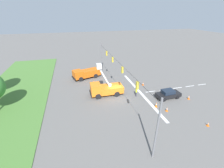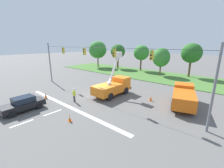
{
  "view_description": "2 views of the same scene",
  "coord_description": "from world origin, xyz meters",
  "views": [
    {
      "loc": [
        -22.36,
        6.92,
        13.73
      ],
      "look_at": [
        1.39,
        0.51,
        1.88
      ],
      "focal_mm": 24.0,
      "sensor_mm": 36.0,
      "label": 1
    },
    {
      "loc": [
        14.33,
        -13.53,
        7.09
      ],
      "look_at": [
        0.59,
        2.19,
        1.45
      ],
      "focal_mm": 24.0,
      "sensor_mm": 36.0,
      "label": 2
    }
  ],
  "objects": [
    {
      "name": "ground_plane",
      "position": [
        0.0,
        0.0,
        0.0
      ],
      "size": [
        200.0,
        200.0,
        0.0
      ],
      "primitive_type": "plane",
      "color": "#605E5B"
    },
    {
      "name": "grass_verge",
      "position": [
        0.0,
        18.0,
        0.05
      ],
      "size": [
        56.0,
        12.0,
        0.1
      ],
      "primitive_type": "cube",
      "color": "#477533",
      "rests_on": "ground"
    },
    {
      "name": "lane_markings",
      "position": [
        0.0,
        -6.2,
        0.0
      ],
      "size": [
        17.6,
        15.25,
        0.01
      ],
      "color": "silver",
      "rests_on": "ground"
    },
    {
      "name": "signal_gantry",
      "position": [
        -0.02,
        -0.0,
        4.58
      ],
      "size": [
        26.2,
        0.33,
        7.2
      ],
      "color": "slate",
      "rests_on": "ground"
    },
    {
      "name": "tree_far_west",
      "position": [
        -19.28,
        18.36,
        5.3
      ],
      "size": [
        5.13,
        5.44,
        7.84
      ],
      "color": "brown",
      "rests_on": "ground"
    },
    {
      "name": "tree_west",
      "position": [
        -13.25,
        20.59,
        4.9
      ],
      "size": [
        3.98,
        4.24,
        6.9
      ],
      "color": "brown",
      "rests_on": "ground"
    },
    {
      "name": "tree_centre",
      "position": [
        -6.17,
        21.61,
        4.77
      ],
      "size": [
        4.0,
        4.17,
        6.74
      ],
      "color": "brown",
      "rests_on": "ground"
    },
    {
      "name": "tree_east",
      "position": [
        0.49,
        18.86,
        4.12
      ],
      "size": [
        3.75,
        3.97,
        6.22
      ],
      "color": "brown",
      "rests_on": "ground"
    },
    {
      "name": "tree_far_east",
      "position": [
        5.85,
        21.61,
        5.12
      ],
      "size": [
        4.17,
        3.73,
        7.21
      ],
      "color": "brown",
      "rests_on": "ground"
    },
    {
      "name": "utility_truck_bucket_lift",
      "position": [
        1.08,
        1.88,
        1.33
      ],
      "size": [
        2.57,
        5.97,
        6.0
      ],
      "color": "orange",
      "rests_on": "ground"
    },
    {
      "name": "utility_truck_support_near",
      "position": [
        9.78,
        4.35,
        1.19
      ],
      "size": [
        4.03,
        6.66,
        2.18
      ],
      "color": "orange",
      "rests_on": "ground"
    },
    {
      "name": "sedan_black",
      "position": [
        -2.85,
        -8.54,
        0.79
      ],
      "size": [
        2.06,
        4.37,
        1.56
      ],
      "color": "black",
      "rests_on": "ground"
    },
    {
      "name": "road_worker",
      "position": [
        -0.81,
        -3.39,
        1.0
      ],
      "size": [
        0.63,
        0.33,
        1.77
      ],
      "color": "#383842",
      "rests_on": "ground"
    },
    {
      "name": "traffic_cone_foreground_left",
      "position": [
        -4.84,
        -5.13,
        0.41
      ],
      "size": [
        0.36,
        0.36,
        0.83
      ],
      "color": "orange",
      "rests_on": "ground"
    },
    {
      "name": "traffic_cone_foreground_right",
      "position": [
        6.22,
        3.27,
        0.4
      ],
      "size": [
        0.36,
        0.36,
        0.8
      ],
      "color": "orange",
      "rests_on": "ground"
    },
    {
      "name": "traffic_cone_mid_right",
      "position": [
        -6.3,
        -6.1,
        0.35
      ],
      "size": [
        0.36,
        0.36,
        0.72
      ],
      "color": "orange",
      "rests_on": "ground"
    },
    {
      "name": "traffic_cone_lane_edge_a",
      "position": [
        2.94,
        -6.56,
        0.36
      ],
      "size": [
        0.36,
        0.36,
        0.72
      ],
      "color": "orange",
      "rests_on": "ground"
    }
  ]
}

